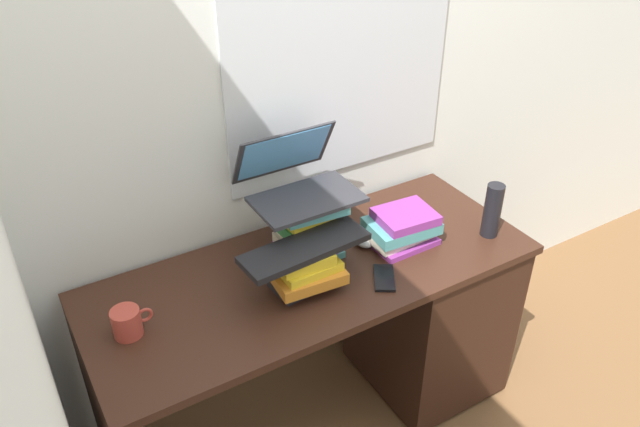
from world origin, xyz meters
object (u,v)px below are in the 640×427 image
Objects in this scene: water_bottle at (492,210)px; cell_phone at (384,278)px; book_stack_tall at (308,228)px; laptop at (297,179)px; desk at (404,309)px; book_stack_side at (402,228)px; keyboard at (305,248)px; mug at (127,322)px; book_stack_keyboard_riser at (305,270)px; computer_mouse at (362,239)px.

water_bottle reaches higher than cell_phone.
book_stack_tall is 0.17m from laptop.
book_stack_tall is 0.30m from cell_phone.
desk is 0.53m from water_bottle.
laptop reaches higher than water_bottle.
book_stack_tall is 0.34m from book_stack_side.
keyboard is at bearing -175.12° from desk.
book_stack_side reaches higher than mug.
water_bottle is 0.49m from cell_phone.
book_stack_side is at bearing 5.27° from book_stack_keyboard_riser.
book_stack_side is (0.32, -0.10, -0.05)m from book_stack_tall.
book_stack_side reaches higher than computer_mouse.
laptop is 0.25m from keyboard.
water_bottle is (0.25, -0.13, 0.45)m from desk.
cell_phone reaches higher than desk.
keyboard is at bearing -174.97° from book_stack_side.
computer_mouse is at bearing 1.79° from mug.
book_stack_side is at bearing 70.99° from cell_phone.
book_stack_tall reaches higher than cell_phone.
desk is 7.48× the size of water_bottle.
cell_phone is at bearing -27.03° from keyboard.
desk is 3.66× the size of keyboard.
desk is at bearing 153.59° from water_bottle.
book_stack_keyboard_riser is 0.67× the size of laptop.
computer_mouse reaches higher than desk.
keyboard reaches higher than desk.
keyboard is 3.43× the size of mug.
keyboard is at bearing -113.49° from laptop.
laptop is at bearing 148.29° from cell_phone.
computer_mouse is 0.51× the size of water_bottle.
book_stack_side is 0.97m from mug.
desk is 14.79× the size of computer_mouse.
book_stack_keyboard_riser is 0.31m from laptop.
desk is 1.09m from mug.
book_stack_tall is 2.20× the size of computer_mouse.
laptop is (-0.32, 0.17, 0.21)m from book_stack_side.
water_bottle is (0.43, -0.19, 0.08)m from computer_mouse.
keyboard is 0.73m from water_bottle.
laptop is 0.44m from cell_phone.
mug is 0.90× the size of cell_phone.
book_stack_side is at bearing -176.40° from desk.
water_bottle is (0.63, -0.23, -0.01)m from book_stack_tall.
computer_mouse is at bearing 160.55° from desk.
computer_mouse is at bearing 156.33° from water_bottle.
water_bottle is at bearing -23.67° from computer_mouse.
book_stack_side is 2.03× the size of mug.
book_stack_tall reaches higher than keyboard.
book_stack_keyboard_riser reaches higher than book_stack_side.
book_stack_keyboard_riser is 1.91× the size of mug.
mug is (-0.56, 0.07, -0.11)m from keyboard.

